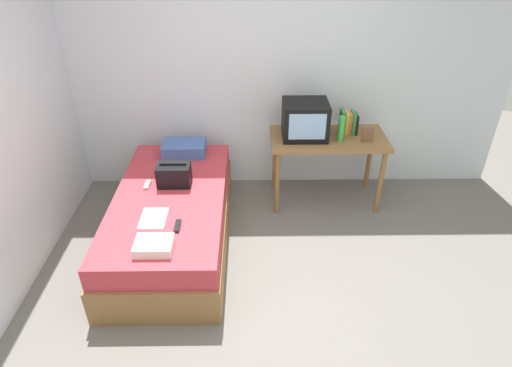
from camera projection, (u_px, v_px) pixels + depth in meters
The scene contains 14 objects.
ground_plane at pixel (265, 309), 3.42m from camera, with size 8.00×8.00×0.00m, color slate.
wall_back at pixel (260, 69), 4.43m from camera, with size 5.20×0.10×2.60m, color silver.
bed at pixel (172, 219), 3.99m from camera, with size 1.00×2.00×0.53m.
desk at pixel (328, 145), 4.40m from camera, with size 1.16×0.60×0.75m.
tv at pixel (305, 120), 4.27m from camera, with size 0.44×0.39×0.36m.
water_bottle at pixel (341, 129), 4.21m from camera, with size 0.06×0.06×0.25m, color green.
book_row at pixel (348, 122), 4.38m from camera, with size 0.17×0.16×0.24m.
picture_frame at pixel (367, 135), 4.23m from camera, with size 0.11×0.02×0.14m, color brown.
pillow at pixel (184, 148), 4.48m from camera, with size 0.44×0.30×0.12m, color #4766AD.
handbag at pixel (174, 175), 3.95m from camera, with size 0.30×0.20×0.22m.
magazine at pixel (153, 218), 3.55m from camera, with size 0.21×0.29×0.01m, color white.
remote_dark at pixel (178, 226), 3.45m from camera, with size 0.04×0.16×0.02m, color black.
remote_silver at pixel (147, 185), 3.97m from camera, with size 0.04×0.14×0.02m, color #B7B7BC.
folded_towel at pixel (154, 246), 3.20m from camera, with size 0.28×0.22×0.08m, color white.
Camera 1 is at (-0.10, -2.38, 2.65)m, focal length 30.47 mm.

